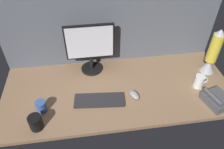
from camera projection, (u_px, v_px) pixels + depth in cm
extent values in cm
cube|color=#8C6B4C|center=(118.00, 88.00, 176.60)|extent=(180.00, 80.00, 3.00)
cube|color=#565B66|center=(111.00, 20.00, 177.55)|extent=(180.00, 5.00, 77.36)
cylinder|color=black|center=(92.00, 68.00, 191.06)|extent=(18.00, 18.00, 1.80)
cylinder|color=black|center=(91.00, 63.00, 186.80)|extent=(3.20, 3.20, 11.00)
cube|color=black|center=(90.00, 42.00, 173.94)|extent=(39.22, 2.40, 29.88)
cube|color=silver|center=(90.00, 43.00, 172.90)|extent=(36.82, 0.60, 27.48)
cube|color=#262628|center=(99.00, 100.00, 163.50)|extent=(38.08, 16.52, 2.00)
ellipsoid|color=#99999E|center=(134.00, 95.00, 166.70)|extent=(8.94, 11.03, 3.40)
cylinder|color=black|center=(36.00, 122.00, 143.44)|extent=(8.87, 8.87, 10.53)
cylinder|color=#38569E|center=(41.00, 106.00, 154.54)|extent=(7.39, 7.39, 8.95)
cylinder|color=white|center=(199.00, 81.00, 172.32)|extent=(7.33, 7.33, 10.81)
torus|color=white|center=(204.00, 80.00, 172.44)|extent=(5.75, 1.00, 5.75)
cone|color=#A5A5AD|center=(208.00, 66.00, 186.66)|extent=(12.35, 12.35, 11.23)
cylinder|color=gold|center=(215.00, 48.00, 174.70)|extent=(8.98, 8.98, 24.70)
cone|color=#A5A5AD|center=(221.00, 32.00, 164.99)|extent=(8.08, 8.08, 4.49)
cube|color=#4C4C51|center=(217.00, 100.00, 161.32)|extent=(21.40, 22.80, 5.60)
cylinder|color=#4C4C51|center=(213.00, 97.00, 157.89)|extent=(7.58, 17.34, 3.20)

